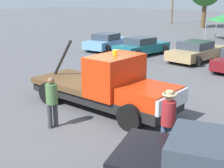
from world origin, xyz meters
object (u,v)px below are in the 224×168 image
object	(u,v)px
person_near_truck	(168,117)
person_at_hood	(52,99)
tow_truck	(109,87)
parked_car_teal	(141,46)
parked_car_skyblue	(107,42)
parked_car_tan	(196,51)

from	to	relation	value
person_near_truck	person_at_hood	xyz separation A→B (m)	(-3.86, -0.65, -0.08)
tow_truck	parked_car_teal	world-z (taller)	tow_truck
tow_truck	person_at_hood	xyz separation A→B (m)	(-0.51, -2.41, 0.06)
tow_truck	parked_car_skyblue	xyz separation A→B (m)	(-8.41, 10.81, -0.28)
person_near_truck	parked_car_tan	bearing A→B (deg)	7.39
parked_car_skyblue	tow_truck	bearing A→B (deg)	-146.48
parked_car_tan	parked_car_skyblue	bearing A→B (deg)	98.13
tow_truck	parked_car_tan	distance (m)	10.95
person_near_truck	person_at_hood	world-z (taller)	person_near_truck
person_at_hood	parked_car_skyblue	size ratio (longest dim) A/B	0.38
parked_car_skyblue	parked_car_tan	size ratio (longest dim) A/B	0.89
person_near_truck	parked_car_skyblue	size ratio (longest dim) A/B	0.41
person_near_truck	parked_car_tan	world-z (taller)	person_near_truck
parked_car_tan	parked_car_teal	bearing A→B (deg)	104.28
person_near_truck	parked_car_skyblue	xyz separation A→B (m)	(-11.76, 12.57, -0.43)
parked_car_skyblue	parked_car_tan	world-z (taller)	same
person_at_hood	person_near_truck	bearing A→B (deg)	24.28
person_at_hood	tow_truck	bearing A→B (deg)	92.78
tow_truck	parked_car_teal	xyz separation A→B (m)	(-4.96, 10.42, -0.28)
person_near_truck	tow_truck	bearing A→B (deg)	50.85
tow_truck	person_near_truck	distance (m)	3.78
tow_truck	parked_car_tan	xyz separation A→B (m)	(-0.97, 10.91, -0.28)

